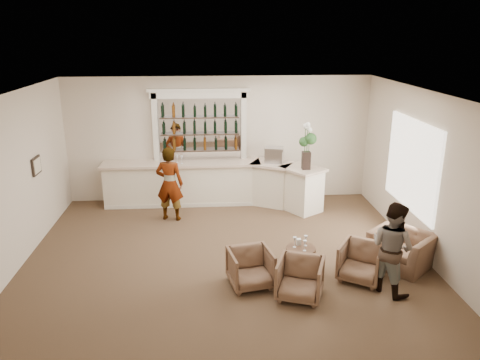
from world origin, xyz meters
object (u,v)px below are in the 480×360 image
at_px(bar_counter, 214,184).
at_px(armchair_right, 362,262).
at_px(sommelier, 170,184).
at_px(flower_vase, 307,143).
at_px(armchair_center, 300,279).
at_px(cocktail_table, 301,260).
at_px(espresso_machine, 274,155).
at_px(guest, 392,248).
at_px(armchair_left, 251,268).
at_px(armchair_far, 401,249).

bearing_deg(bar_counter, armchair_right, -57.79).
xyz_separation_m(sommelier, flower_vase, (3.34, 0.23, 0.89)).
height_order(sommelier, armchair_center, sommelier).
bearing_deg(cocktail_table, armchair_center, -101.99).
height_order(bar_counter, espresso_machine, espresso_machine).
xyz_separation_m(guest, espresso_machine, (-1.42, 4.51, 0.51)).
xyz_separation_m(sommelier, armchair_left, (1.64, -3.26, -0.56)).
bearing_deg(flower_vase, armchair_right, -84.06).
bearing_deg(cocktail_table, bar_counter, 112.41).
distance_m(sommelier, espresso_machine, 2.82).
distance_m(guest, armchair_right, 0.73).
xyz_separation_m(armchair_far, flower_vase, (-1.30, 2.96, 1.45)).
bearing_deg(bar_counter, espresso_machine, -2.38).
xyz_separation_m(sommelier, guest, (4.06, -3.61, -0.08)).
distance_m(armchair_left, flower_vase, 4.14).
height_order(bar_counter, armchair_left, bar_counter).
relative_size(sommelier, flower_vase, 1.56).
bearing_deg(sommelier, flower_vase, -163.23).
relative_size(sommelier, armchair_far, 1.69).
bearing_deg(guest, cocktail_table, 29.71).
distance_m(cocktail_table, espresso_machine, 3.88).
xyz_separation_m(bar_counter, sommelier, (-1.07, -0.96, 0.33)).
bearing_deg(armchair_center, armchair_left, 170.89).
height_order(bar_counter, armchair_center, bar_counter).
xyz_separation_m(cocktail_table, flower_vase, (0.70, 3.06, 1.54)).
bearing_deg(sommelier, bar_counter, -125.30).
relative_size(armchair_left, armchair_right, 0.98).
bearing_deg(sommelier, guest, 151.18).
xyz_separation_m(sommelier, armchair_far, (4.64, -2.73, -0.56)).
bearing_deg(flower_vase, armchair_center, -102.68).
distance_m(bar_counter, armchair_far, 5.13).
height_order(armchair_far, espresso_machine, espresso_machine).
bearing_deg(bar_counter, sommelier, -138.13).
xyz_separation_m(guest, flower_vase, (-0.72, 3.84, 0.97)).
relative_size(guest, armchair_right, 2.14).
xyz_separation_m(armchair_far, espresso_machine, (-2.00, 3.62, 0.99)).
height_order(bar_counter, sommelier, sommelier).
xyz_separation_m(cocktail_table, armchair_center, (-0.19, -0.88, 0.10)).
height_order(armchair_left, armchair_right, armchair_right).
height_order(guest, armchair_center, guest).
xyz_separation_m(bar_counter, armchair_center, (1.38, -4.67, -0.22)).
distance_m(bar_counter, cocktail_table, 4.11).
distance_m(cocktail_table, guest, 1.72).
xyz_separation_m(armchair_right, espresso_machine, (-1.06, 4.09, 0.99)).
xyz_separation_m(cocktail_table, guest, (1.42, -0.78, 0.58)).
relative_size(guest, armchair_left, 2.18).
relative_size(bar_counter, espresso_machine, 12.62).
bearing_deg(armchair_right, bar_counter, 154.77).
height_order(cocktail_table, armchair_left, armchair_left).
relative_size(bar_counter, armchair_center, 7.41).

